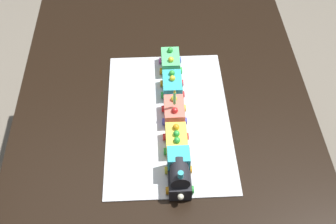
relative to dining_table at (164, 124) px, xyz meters
name	(u,v)px	position (x,y,z in m)	size (l,w,h in m)	color
ground_plane	(165,210)	(0.00, 0.00, -0.63)	(8.00, 8.00, 0.00)	gray
dining_table	(164,124)	(0.00, 0.00, 0.00)	(1.40, 1.00, 0.74)	black
cake_board	(168,118)	(-0.07, -0.01, 0.11)	(0.60, 0.40, 0.00)	silver
cake_locomotive	(179,172)	(-0.31, -0.03, 0.16)	(0.14, 0.08, 0.12)	#232328
cake_car_hopper_lemon	(176,140)	(-0.18, -0.03, 0.14)	(0.10, 0.08, 0.07)	#F4E04C
cake_car_gondola_coral	(174,111)	(-0.06, -0.03, 0.14)	(0.10, 0.08, 0.07)	#F27260
cake_car_caboose_turquoise	(172,85)	(0.06, -0.03, 0.14)	(0.10, 0.08, 0.07)	#38B7C6
cake_car_flatbed_mint_green	(171,62)	(0.17, -0.03, 0.14)	(0.10, 0.08, 0.07)	#59CC7A
birthday_candle	(175,97)	(-0.07, -0.03, 0.21)	(0.01, 0.01, 0.06)	#66D872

